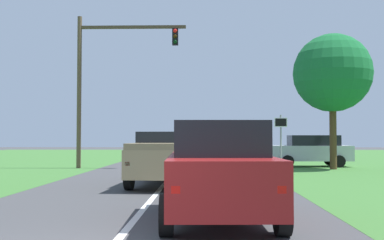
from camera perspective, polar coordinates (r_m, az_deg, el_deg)
name	(u,v)px	position (r m, az deg, el deg)	size (l,w,h in m)	color
ground_plane	(163,186)	(16.64, -3.51, -7.91)	(120.00, 120.00, 0.00)	#424244
red_suv_near	(219,169)	(9.66, 3.24, -5.96)	(2.35, 4.70, 2.00)	maroon
pickup_truck_lead	(166,157)	(16.71, -3.15, -4.52)	(2.43, 5.67, 1.87)	tan
traffic_light	(105,70)	(26.28, -10.53, 5.91)	(5.95, 0.40, 8.30)	brown
keep_moving_sign	(281,136)	(22.30, 10.69, -1.92)	(0.60, 0.09, 2.72)	gray
oak_tree_right	(332,73)	(25.95, 16.61, 5.44)	(4.11, 4.11, 7.12)	#4C351E
crossing_suv_far	(310,150)	(27.84, 14.12, -3.55)	(4.59, 2.08, 1.79)	silver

